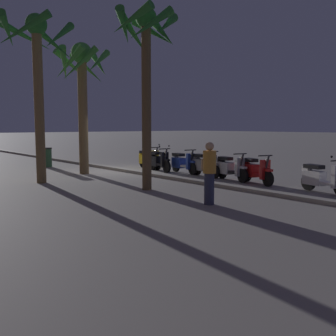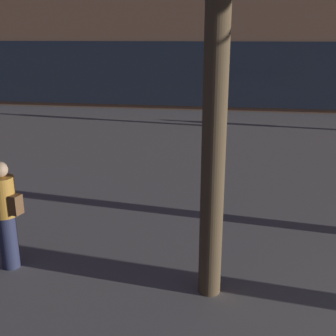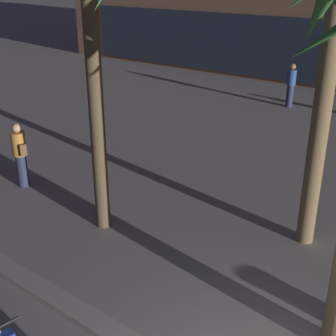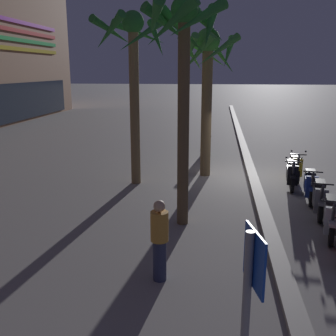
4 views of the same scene
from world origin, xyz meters
name	(u,v)px [view 2 (image 2 of 4)]	position (x,y,z in m)	size (l,w,h in m)	color
pedestrian_by_palm_tree	(6,213)	(-7.70, 2.28, 0.85)	(0.46, 0.34, 1.61)	#2D3351
pedestrian_strolling_near_curb	(212,102)	(-5.42, 12.93, 0.88)	(0.34, 0.34, 1.67)	#2D3351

